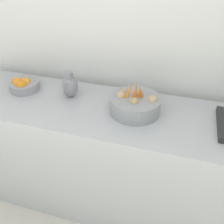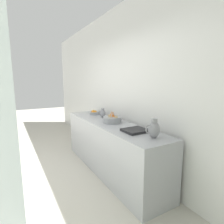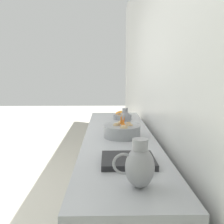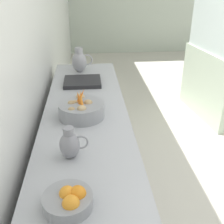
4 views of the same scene
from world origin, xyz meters
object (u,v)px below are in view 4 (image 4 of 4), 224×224
(metal_pitcher_short, at_px, (70,144))
(vegetable_colander, at_px, (81,109))
(metal_pitcher_tall, at_px, (80,61))
(orange_bowl, at_px, (69,200))

(metal_pitcher_short, bearing_deg, vegetable_colander, 83.25)
(vegetable_colander, distance_m, metal_pitcher_short, 0.49)
(metal_pitcher_short, bearing_deg, metal_pitcher_tall, 88.81)
(metal_pitcher_tall, distance_m, metal_pitcher_short, 1.49)
(vegetable_colander, xyz_separation_m, metal_pitcher_short, (-0.06, -0.48, 0.03))
(vegetable_colander, height_order, metal_pitcher_tall, metal_pitcher_tall)
(metal_pitcher_tall, height_order, metal_pitcher_short, metal_pitcher_tall)
(metal_pitcher_tall, bearing_deg, orange_bowl, -90.63)
(orange_bowl, distance_m, metal_pitcher_short, 0.37)
(vegetable_colander, height_order, orange_bowl, vegetable_colander)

